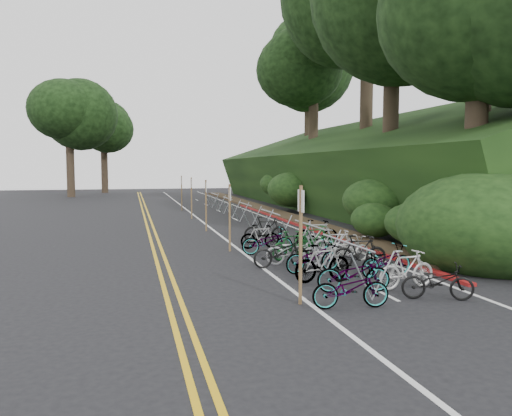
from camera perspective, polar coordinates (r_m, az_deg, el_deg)
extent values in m
plane|color=black|center=(13.74, -1.44, -8.47)|extent=(120.00, 120.00, 0.00)
cube|color=gold|center=(23.28, -12.07, -3.11)|extent=(0.12, 80.00, 0.01)
cube|color=gold|center=(23.29, -11.33, -3.09)|extent=(0.12, 80.00, 0.01)
cube|color=silver|center=(23.60, -4.39, -2.91)|extent=(0.12, 80.00, 0.01)
cube|color=silver|center=(24.65, 5.29, -2.59)|extent=(0.12, 80.00, 0.01)
cube|color=silver|center=(12.98, 14.25, -9.39)|extent=(0.10, 1.60, 0.01)
cube|color=silver|center=(18.36, 5.31, -5.12)|extent=(0.10, 1.60, 0.01)
cube|color=silver|center=(24.04, 0.55, -2.76)|extent=(0.10, 1.60, 0.01)
cube|color=silver|center=(29.84, -2.36, -1.30)|extent=(0.10, 1.60, 0.01)
cube|color=silver|center=(35.71, -4.32, -0.32)|extent=(0.10, 1.60, 0.01)
cube|color=silver|center=(41.62, -5.72, 0.39)|extent=(0.10, 1.60, 0.01)
cube|color=silver|center=(47.55, -6.78, 0.92)|extent=(0.10, 1.60, 0.01)
cube|color=maroon|center=(26.68, 4.88, -1.93)|extent=(0.25, 28.00, 0.10)
cube|color=black|center=(38.72, 11.05, 4.14)|extent=(12.32, 44.00, 9.11)
cube|color=#382819|center=(36.41, 0.81, -0.09)|extent=(1.40, 44.00, 0.16)
ellipsoid|color=#284C19|center=(19.10, 18.04, -1.81)|extent=(2.00, 2.80, 1.60)
ellipsoid|color=#284C19|center=(23.78, 13.31, 0.78)|extent=(2.60, 3.64, 2.08)
ellipsoid|color=#284C19|center=(29.67, 10.05, 2.44)|extent=(2.20, 3.08, 1.76)
ellipsoid|color=#284C19|center=(34.79, 3.89, 2.12)|extent=(3.00, 4.20, 2.40)
ellipsoid|color=#284C19|center=(40.72, 2.22, 2.74)|extent=(2.40, 3.36, 1.92)
ellipsoid|color=#284C19|center=(44.91, 2.38, 3.80)|extent=(2.80, 3.92, 2.24)
ellipsoid|color=#284C19|center=(21.60, 13.35, -1.34)|extent=(1.80, 2.52, 1.44)
ellipsoid|color=#284C19|center=(33.64, 8.53, 3.76)|extent=(3.20, 4.48, 2.56)
ellipsoid|color=black|center=(17.52, 24.63, -2.02)|extent=(5.28, 6.16, 3.52)
cylinder|color=#2D2319|center=(20.33, 23.81, 7.05)|extent=(0.81, 0.81, 5.81)
cylinder|color=#2D2319|center=(24.42, 24.31, 11.93)|extent=(0.88, 0.88, 7.15)
cylinder|color=#2D2319|center=(28.80, 15.14, 9.97)|extent=(0.86, 0.86, 6.70)
ellipsoid|color=black|center=(30.02, 15.42, 21.85)|extent=(9.53, 9.53, 9.05)
cylinder|color=#2D2319|center=(37.11, 12.48, 10.59)|extent=(0.90, 0.90, 7.59)
ellipsoid|color=black|center=(38.50, 12.68, 21.11)|extent=(10.92, 10.92, 10.37)
cylinder|color=#2D2319|center=(43.95, 6.56, 8.34)|extent=(0.83, 0.83, 6.25)
ellipsoid|color=black|center=(44.66, 6.63, 15.56)|extent=(8.34, 8.34, 7.92)
cylinder|color=#2D2319|center=(52.38, 6.04, 9.01)|extent=(0.88, 0.88, 7.15)
ellipsoid|color=black|center=(53.27, 6.11, 16.05)|extent=(9.92, 9.92, 9.43)
cylinder|color=#2D2319|center=(55.39, -20.44, 4.19)|extent=(0.81, 0.81, 5.81)
ellipsoid|color=black|center=(55.62, -20.60, 9.64)|extent=(7.94, 7.94, 7.54)
cylinder|color=#2D2319|center=(63.13, -16.92, 4.11)|extent=(0.79, 0.79, 5.36)
ellipsoid|color=black|center=(63.28, -17.03, 8.43)|extent=(6.95, 6.95, 6.60)
cylinder|color=#9398A1|center=(13.27, 10.26, -3.87)|extent=(0.05, 3.16, 0.05)
cylinder|color=#9398A1|center=(11.94, 11.94, -7.72)|extent=(0.59, 0.04, 1.15)
cylinder|color=#9398A1|center=(12.19, 14.32, -7.50)|extent=(0.59, 0.04, 1.15)
cylinder|color=#9398A1|center=(14.60, 6.82, -5.37)|extent=(0.59, 0.04, 1.15)
cylinder|color=#9398A1|center=(14.81, 8.85, -5.25)|extent=(0.59, 0.04, 1.15)
cylinder|color=#9398A1|center=(17.23, 6.13, -1.92)|extent=(0.05, 3.00, 0.05)
cylinder|color=#9398A1|center=(15.92, 6.91, -4.57)|extent=(0.58, 0.04, 1.13)
cylinder|color=#9398A1|center=(16.12, 8.77, -4.47)|extent=(0.58, 0.04, 1.13)
cylinder|color=#9398A1|center=(18.53, 3.80, -3.23)|extent=(0.58, 0.04, 1.13)
cylinder|color=#9398A1|center=(18.70, 5.44, -3.16)|extent=(0.58, 0.04, 1.13)
cylinder|color=#9398A1|center=(21.97, 1.62, -0.46)|extent=(0.05, 3.00, 0.05)
cylinder|color=#9398A1|center=(20.61, 1.92, -2.41)|extent=(0.58, 0.04, 1.13)
cylinder|color=#9398A1|center=(20.77, 3.41, -2.36)|extent=(0.58, 0.04, 1.13)
cylinder|color=#9398A1|center=(23.30, 0.02, -1.58)|extent=(0.58, 0.04, 1.13)
cylinder|color=#9398A1|center=(23.44, 1.35, -1.55)|extent=(0.58, 0.04, 1.13)
cylinder|color=#9398A1|center=(26.80, -1.27, 0.48)|extent=(0.05, 3.00, 0.05)
cylinder|color=#9398A1|center=(25.43, -1.19, -1.05)|extent=(0.58, 0.04, 1.13)
cylinder|color=#9398A1|center=(25.56, 0.04, -1.02)|extent=(0.58, 0.04, 1.13)
cylinder|color=#9398A1|center=(28.15, -2.46, -0.50)|extent=(0.58, 0.04, 1.13)
cylinder|color=#9398A1|center=(28.27, -1.35, -0.47)|extent=(0.58, 0.04, 1.13)
cylinder|color=#9398A1|center=(31.68, -3.28, 1.13)|extent=(0.05, 3.00, 0.05)
cylinder|color=#9398A1|center=(30.30, -3.30, -0.13)|extent=(0.58, 0.04, 1.13)
cylinder|color=#9398A1|center=(30.41, -2.26, -0.11)|extent=(0.58, 0.04, 1.13)
cylinder|color=#9398A1|center=(33.04, -4.21, 0.27)|extent=(0.58, 0.04, 1.13)
cylinder|color=#9398A1|center=(33.15, -3.25, 0.29)|extent=(0.58, 0.04, 1.13)
cylinder|color=#9398A1|center=(36.60, -4.75, 1.60)|extent=(0.05, 3.00, 0.05)
cylinder|color=#9398A1|center=(35.21, -4.82, 0.54)|extent=(0.58, 0.04, 1.13)
cylinder|color=#9398A1|center=(35.30, -3.92, 0.56)|extent=(0.58, 0.04, 1.13)
cylinder|color=#9398A1|center=(37.97, -5.50, 0.84)|extent=(0.58, 0.04, 1.13)
cylinder|color=#9398A1|center=(38.05, -4.67, 0.85)|extent=(0.58, 0.04, 1.13)
cylinder|color=brown|center=(11.38, 5.12, -4.27)|extent=(0.08, 0.08, 2.72)
cube|color=silver|center=(11.26, 5.16, 0.81)|extent=(0.02, 0.40, 0.50)
cylinder|color=brown|center=(18.50, -3.02, -1.13)|extent=(0.08, 0.08, 2.50)
cube|color=silver|center=(18.43, -3.04, 1.65)|extent=(0.02, 0.40, 0.50)
cylinder|color=brown|center=(24.39, -5.73, 0.27)|extent=(0.08, 0.08, 2.50)
cube|color=silver|center=(24.34, -5.75, 2.38)|extent=(0.02, 0.40, 0.50)
cylinder|color=brown|center=(30.32, -7.38, 1.12)|extent=(0.08, 0.08, 2.50)
cube|color=silver|center=(30.28, -7.40, 2.82)|extent=(0.02, 0.40, 0.50)
cylinder|color=brown|center=(36.28, -8.49, 1.70)|extent=(0.08, 0.08, 2.50)
cube|color=silver|center=(36.24, -8.51, 3.12)|extent=(0.02, 0.40, 0.50)
imported|color=black|center=(15.65, 2.89, -5.04)|extent=(0.80, 1.89, 0.97)
imported|color=slate|center=(11.38, 10.76, -8.96)|extent=(0.79, 1.80, 0.92)
imported|color=black|center=(12.64, 20.04, -7.89)|extent=(1.16, 1.76, 0.88)
imported|color=slate|center=(12.80, 11.09, -7.31)|extent=(0.93, 1.93, 0.97)
imported|color=beige|center=(13.49, 16.84, -6.71)|extent=(0.70, 1.74, 1.02)
imported|color=slate|center=(13.82, 7.62, -6.23)|extent=(0.79, 1.79, 1.04)
imported|color=slate|center=(14.81, 14.66, -5.85)|extent=(0.94, 1.83, 0.91)
imported|color=slate|center=(14.97, 6.50, -5.55)|extent=(0.93, 1.88, 0.95)
imported|color=black|center=(15.74, 11.76, -4.92)|extent=(0.59, 1.78, 1.05)
imported|color=#9E9EA3|center=(15.99, 4.33, -4.90)|extent=(1.18, 1.88, 0.93)
imported|color=beige|center=(16.65, 10.58, -4.67)|extent=(1.07, 1.77, 0.88)
imported|color=#144C1E|center=(16.98, 4.13, -4.25)|extent=(0.97, 1.69, 0.98)
imported|color=#9E9EA3|center=(17.56, 9.19, -3.99)|extent=(0.68, 1.69, 0.99)
imported|color=slate|center=(17.87, 1.32, -3.81)|extent=(0.83, 1.90, 0.97)
imported|color=#144C1E|center=(18.40, 6.70, -3.49)|extent=(0.77, 1.77, 1.03)
imported|color=slate|center=(19.19, 0.47, -3.26)|extent=(0.53, 1.58, 0.94)
imported|color=slate|center=(19.78, 6.98, -2.87)|extent=(0.52, 1.78, 1.07)
imported|color=black|center=(20.49, 1.17, -2.53)|extent=(0.86, 1.89, 1.10)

